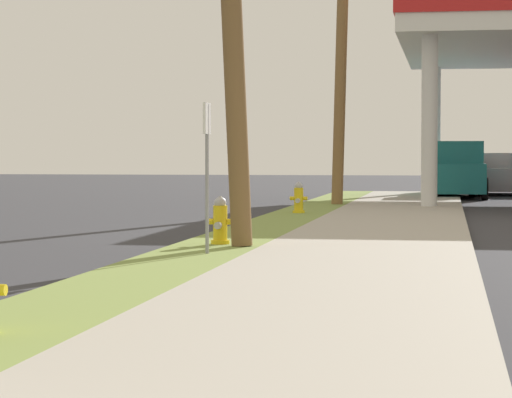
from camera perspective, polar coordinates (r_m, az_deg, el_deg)
fire_hydrant_second at (r=17.63m, az=-1.82°, el=-1.22°), size 0.42×0.38×0.74m
fire_hydrant_third at (r=27.06m, az=2.16°, el=-0.02°), size 0.42×0.37×0.74m
utility_pole_background at (r=32.15m, az=4.36°, el=8.82°), size 1.40×0.33×9.98m
street_sign_post at (r=15.91m, az=-2.48°, el=2.69°), size 0.05×0.36×2.12m
car_silver_by_near_pump at (r=43.84m, az=11.94°, el=1.16°), size 2.03×4.54×1.57m
truck_teal_at_forecourt at (r=40.38m, az=10.00°, el=1.36°), size 2.12×5.40×1.97m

